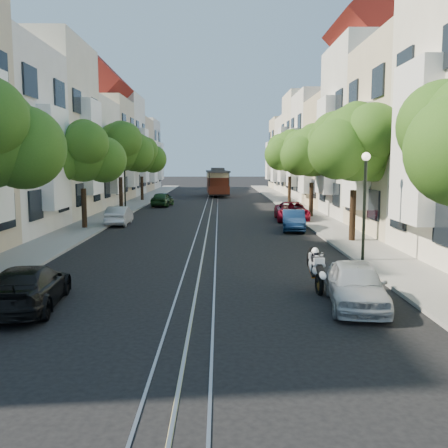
{
  "coord_description": "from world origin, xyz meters",
  "views": [
    {
      "loc": [
        0.71,
        -15.08,
        3.88
      ],
      "look_at": [
        0.92,
        7.37,
        1.12
      ],
      "focal_mm": 40.0,
      "sensor_mm": 36.0,
      "label": 1
    }
  ],
  "objects_px": {
    "lamp_west": "(125,177)",
    "sportbike_rider": "(316,267)",
    "tree_e_b": "(356,145)",
    "parked_car_e_mid": "(294,220)",
    "parked_car_w_far": "(162,199)",
    "tree_w_d": "(142,156)",
    "tree_w_c": "(120,148)",
    "tree_w_b": "(83,154)",
    "parked_car_e_far": "(292,211)",
    "tree_e_c": "(313,152)",
    "parked_car_w_mid": "(119,216)",
    "tree_e_d": "(291,152)",
    "parked_car_e_near": "(356,285)",
    "parked_car_w_near": "(28,287)",
    "cable_car": "(218,181)",
    "lamp_east": "(365,190)"
  },
  "relations": [
    {
      "from": "cable_car",
      "to": "parked_car_e_near",
      "type": "xyz_separation_m",
      "value": [
        3.9,
        -45.52,
        -1.17
      ]
    },
    {
      "from": "lamp_west",
      "to": "parked_car_w_near",
      "type": "height_order",
      "value": "lamp_west"
    },
    {
      "from": "tree_e_b",
      "to": "tree_w_b",
      "type": "relative_size",
      "value": 1.07
    },
    {
      "from": "lamp_west",
      "to": "parked_car_w_mid",
      "type": "xyz_separation_m",
      "value": [
        0.7,
        -5.83,
        -2.26
      ]
    },
    {
      "from": "tree_w_d",
      "to": "parked_car_e_mid",
      "type": "distance_m",
      "value": 25.93
    },
    {
      "from": "tree_e_b",
      "to": "tree_w_c",
      "type": "height_order",
      "value": "tree_w_c"
    },
    {
      "from": "lamp_east",
      "to": "sportbike_rider",
      "type": "bearing_deg",
      "value": -122.32
    },
    {
      "from": "sportbike_rider",
      "to": "parked_car_w_mid",
      "type": "relative_size",
      "value": 0.52
    },
    {
      "from": "tree_w_d",
      "to": "parked_car_w_near",
      "type": "height_order",
      "value": "tree_w_d"
    },
    {
      "from": "tree_w_c",
      "to": "parked_car_e_near",
      "type": "xyz_separation_m",
      "value": [
        11.54,
        -26.94,
        -4.45
      ]
    },
    {
      "from": "parked_car_e_near",
      "to": "parked_car_w_mid",
      "type": "distance_m",
      "value": 20.71
    },
    {
      "from": "tree_e_c",
      "to": "tree_w_b",
      "type": "xyz_separation_m",
      "value": [
        -14.4,
        -6.0,
        -0.2
      ]
    },
    {
      "from": "tree_e_d",
      "to": "parked_car_e_mid",
      "type": "relative_size",
      "value": 1.91
    },
    {
      "from": "tree_e_b",
      "to": "parked_car_e_mid",
      "type": "bearing_deg",
      "value": 117.06
    },
    {
      "from": "tree_w_d",
      "to": "parked_car_e_far",
      "type": "distance_m",
      "value": 22.05
    },
    {
      "from": "parked_car_e_mid",
      "to": "tree_w_c",
      "type": "bearing_deg",
      "value": 142.97
    },
    {
      "from": "parked_car_e_far",
      "to": "parked_car_w_mid",
      "type": "height_order",
      "value": "parked_car_e_far"
    },
    {
      "from": "tree_w_c",
      "to": "lamp_west",
      "type": "relative_size",
      "value": 1.71
    },
    {
      "from": "lamp_west",
      "to": "tree_w_c",
      "type": "bearing_deg",
      "value": 105.75
    },
    {
      "from": "tree_w_b",
      "to": "tree_w_d",
      "type": "relative_size",
      "value": 0.96
    },
    {
      "from": "lamp_east",
      "to": "parked_car_w_far",
      "type": "relative_size",
      "value": 1.1
    },
    {
      "from": "parked_car_w_far",
      "to": "parked_car_e_far",
      "type": "bearing_deg",
      "value": 138.03
    },
    {
      "from": "sportbike_rider",
      "to": "tree_e_b",
      "type": "bearing_deg",
      "value": 65.99
    },
    {
      "from": "tree_w_d",
      "to": "parked_car_w_far",
      "type": "bearing_deg",
      "value": -66.94
    },
    {
      "from": "tree_w_d",
      "to": "parked_car_w_far",
      "type": "height_order",
      "value": "tree_w_d"
    },
    {
      "from": "parked_car_e_far",
      "to": "parked_car_w_mid",
      "type": "bearing_deg",
      "value": -166.29
    },
    {
      "from": "lamp_west",
      "to": "sportbike_rider",
      "type": "height_order",
      "value": "lamp_west"
    },
    {
      "from": "tree_w_b",
      "to": "parked_car_w_near",
      "type": "relative_size",
      "value": 1.55
    },
    {
      "from": "parked_car_w_far",
      "to": "lamp_west",
      "type": "bearing_deg",
      "value": 81.94
    },
    {
      "from": "parked_car_e_far",
      "to": "parked_car_w_far",
      "type": "height_order",
      "value": "parked_car_w_far"
    },
    {
      "from": "parked_car_w_far",
      "to": "tree_w_d",
      "type": "bearing_deg",
      "value": -60.86
    },
    {
      "from": "tree_e_b",
      "to": "tree_e_c",
      "type": "distance_m",
      "value": 11.0
    },
    {
      "from": "tree_e_c",
      "to": "parked_car_e_near",
      "type": "height_order",
      "value": "tree_e_c"
    },
    {
      "from": "parked_car_w_near",
      "to": "parked_car_w_far",
      "type": "xyz_separation_m",
      "value": [
        0.0,
        31.57,
        0.06
      ]
    },
    {
      "from": "tree_e_b",
      "to": "parked_car_e_near",
      "type": "xyz_separation_m",
      "value": [
        -2.86,
        -10.94,
        -4.12
      ]
    },
    {
      "from": "tree_e_b",
      "to": "parked_car_e_far",
      "type": "bearing_deg",
      "value": 99.98
    },
    {
      "from": "tree_e_c",
      "to": "tree_e_d",
      "type": "distance_m",
      "value": 11.0
    },
    {
      "from": "cable_car",
      "to": "parked_car_e_mid",
      "type": "xyz_separation_m",
      "value": [
        4.49,
        -30.13,
        -1.19
      ]
    },
    {
      "from": "tree_w_d",
      "to": "sportbike_rider",
      "type": "distance_m",
      "value": 37.93
    },
    {
      "from": "tree_e_d",
      "to": "cable_car",
      "type": "xyz_separation_m",
      "value": [
        -6.76,
        12.57,
        -3.08
      ]
    },
    {
      "from": "parked_car_w_mid",
      "to": "lamp_east",
      "type": "bearing_deg",
      "value": 133.29
    },
    {
      "from": "tree_e_b",
      "to": "tree_w_b",
      "type": "distance_m",
      "value": 15.25
    },
    {
      "from": "tree_w_b",
      "to": "parked_car_e_near",
      "type": "distance_m",
      "value": 20.04
    },
    {
      "from": "cable_car",
      "to": "parked_car_w_near",
      "type": "distance_m",
      "value": 45.86
    },
    {
      "from": "tree_e_d",
      "to": "tree_w_b",
      "type": "distance_m",
      "value": 22.28
    },
    {
      "from": "tree_w_c",
      "to": "parked_car_w_mid",
      "type": "xyz_separation_m",
      "value": [
        1.54,
        -8.81,
        -4.48
      ]
    },
    {
      "from": "tree_w_b",
      "to": "parked_car_w_far",
      "type": "distance_m",
      "value": 16.24
    },
    {
      "from": "tree_e_b",
      "to": "parked_car_w_near",
      "type": "xyz_separation_m",
      "value": [
        -11.66,
        -11.01,
        -4.15
      ]
    },
    {
      "from": "tree_w_c",
      "to": "lamp_west",
      "type": "bearing_deg",
      "value": -74.25
    },
    {
      "from": "sportbike_rider",
      "to": "parked_car_e_far",
      "type": "distance_m",
      "value": 18.7
    }
  ]
}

